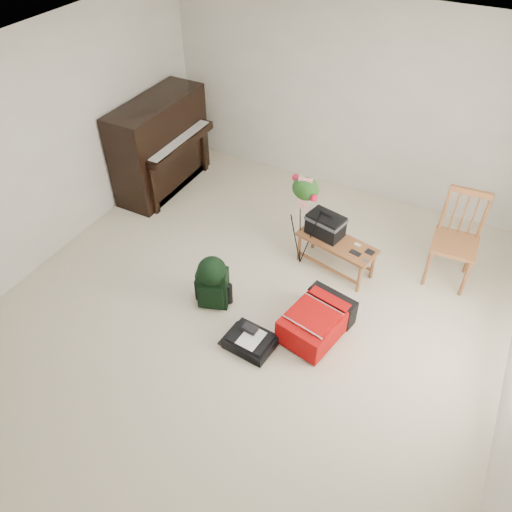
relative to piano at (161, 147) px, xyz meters
The scene contains 11 objects.
floor 2.77m from the piano, 36.20° to the right, with size 5.00×5.50×0.01m, color beige.
ceiling 3.31m from the piano, 36.20° to the right, with size 5.00×5.50×0.01m, color white.
wall_back 2.55m from the piano, 27.74° to the left, with size 5.00×0.04×2.50m, color silver.
wall_left 1.76m from the piano, 101.09° to the right, with size 0.04×5.50×2.50m, color silver.
piano is the anchor object (origin of this frame).
bench 2.66m from the piano, 11.30° to the right, with size 0.95×0.55×0.69m.
dining_chair 3.90m from the piano, ahead, with size 0.49×0.49×1.08m.
red_suitcase 3.29m from the piano, 26.70° to the right, with size 0.62×0.82×0.31m.
black_duffel 3.16m from the piano, 39.19° to the right, with size 0.49×0.40×0.19m.
green_backpack 2.45m from the piano, 42.55° to the right, with size 0.36×0.33×0.62m.
flower_stand 2.43m from the piano, 14.83° to the right, with size 0.41×0.41×1.20m.
Camera 1 is at (1.72, -3.09, 3.94)m, focal length 35.00 mm.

